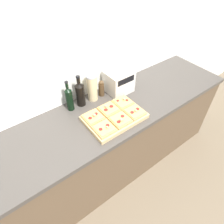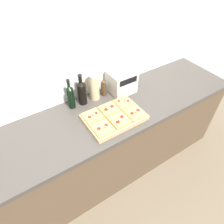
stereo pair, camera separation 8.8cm
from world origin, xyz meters
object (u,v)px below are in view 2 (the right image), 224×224
cutting_board (114,117)px  olive_oil_bottle (71,96)px  grain_jar_tall (94,87)px  wine_bottle (82,92)px  pepper_mill (104,88)px  toaster_oven (121,82)px

cutting_board → olive_oil_bottle: olive_oil_bottle is taller
cutting_board → grain_jar_tall: bearing=89.9°
wine_bottle → pepper_mill: size_ratio=1.86×
cutting_board → grain_jar_tall: (0.00, 0.33, 0.11)m
grain_jar_tall → pepper_mill: grain_jar_tall is taller
grain_jar_tall → toaster_oven: (0.28, -0.04, -0.02)m
olive_oil_bottle → toaster_oven: olive_oil_bottle is taller
olive_oil_bottle → toaster_oven: 0.51m
grain_jar_tall → cutting_board: bearing=-90.1°
wine_bottle → pepper_mill: wine_bottle is taller
cutting_board → toaster_oven: bearing=46.7°
cutting_board → pepper_mill: bearing=72.9°
olive_oil_bottle → wine_bottle: size_ratio=0.97×
olive_oil_bottle → pepper_mill: 0.34m
cutting_board → pepper_mill: size_ratio=3.03×
cutting_board → wine_bottle: (-0.12, 0.33, 0.11)m
cutting_board → olive_oil_bottle: bearing=124.7°
wine_bottle → grain_jar_tall: size_ratio=1.14×
olive_oil_bottle → grain_jar_tall: 0.23m
grain_jar_tall → pepper_mill: (0.10, 0.00, -0.05)m
wine_bottle → toaster_oven: size_ratio=1.14×
olive_oil_bottle → toaster_oven: size_ratio=1.11×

